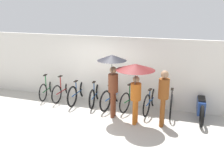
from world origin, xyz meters
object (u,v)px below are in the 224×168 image
Objects in this scene: parked_bicycle_3 at (95,94)px; parked_bicycle_6 at (151,100)px; parked_bicycle_1 at (64,90)px; parked_bicycle_2 at (79,92)px; parked_bicycle_4 at (113,96)px; parked_bicycle_7 at (171,103)px; pedestrian_center at (136,75)px; pedestrian_trailing at (163,94)px; pedestrian_leading at (112,70)px; motorcycle at (201,107)px; parked_bicycle_0 at (48,88)px; parked_bicycle_5 at (132,98)px.

parked_bicycle_3 is 0.94× the size of parked_bicycle_6.
parked_bicycle_2 is at bearing -96.52° from parked_bicycle_1.
parked_bicycle_4 is 1.05× the size of parked_bicycle_7.
pedestrian_trailing is at bearing -164.37° from pedestrian_center.
parked_bicycle_1 is 0.70m from parked_bicycle_2.
motorcycle is (2.74, 0.91, -1.22)m from pedestrian_leading.
parked_bicycle_7 is (4.87, -0.06, -0.00)m from parked_bicycle_0.
parked_bicycle_1 is at bearing 79.13° from parked_bicycle_3.
parked_bicycle_2 is 2.09m from parked_bicycle_5.
parked_bicycle_0 is 0.94× the size of parked_bicycle_1.
parked_bicycle_4 is (2.79, -0.11, 0.03)m from parked_bicycle_0.
pedestrian_trailing is 0.88× the size of motorcycle.
pedestrian_leading is (1.00, -0.96, 1.24)m from parked_bicycle_3.
pedestrian_leading reaches higher than parked_bicycle_1.
pedestrian_leading reaches higher than pedestrian_center.
parked_bicycle_6 is at bearing -91.32° from parked_bicycle_1.
pedestrian_center is at bearing -117.73° from parked_bicycle_2.
parked_bicycle_6 is at bearing -91.56° from parked_bicycle_2.
pedestrian_center is at bearing 15.09° from pedestrian_trailing.
parked_bicycle_1 is 3.48m from parked_bicycle_6.
motorcycle is (1.11, 0.96, -0.64)m from pedestrian_trailing.
parked_bicycle_5 is 1.82m from pedestrian_center.
parked_bicycle_0 is 0.98× the size of parked_bicycle_3.
parked_bicycle_5 is 0.91× the size of pedestrian_center.
pedestrian_center is at bearing -132.23° from parked_bicycle_3.
pedestrian_leading is at bearing -117.70° from parked_bicycle_0.
parked_bicycle_0 is at bearing 102.84° from parked_bicycle_5.
parked_bicycle_0 is at bearing 97.30° from parked_bicycle_4.
parked_bicycle_6 is at bearing 88.31° from parked_bicycle_7.
pedestrian_leading reaches higher than parked_bicycle_4.
parked_bicycle_1 is 0.93× the size of parked_bicycle_2.
parked_bicycle_3 is at bearing -21.41° from pedestrian_trailing.
pedestrian_center is (3.20, -1.32, 1.21)m from parked_bicycle_1.
parked_bicycle_7 reaches higher than parked_bicycle_6.
pedestrian_trailing is (1.92, -0.99, 0.64)m from parked_bicycle_4.
parked_bicycle_2 is 0.96× the size of pedestrian_center.
pedestrian_leading is 0.86m from pedestrian_center.
parked_bicycle_0 is 3.48m from parked_bicycle_5.
parked_bicycle_7 is at bearing -79.05° from parked_bicycle_5.
parked_bicycle_7 is 0.95m from motorcycle.
pedestrian_center is 1.11× the size of pedestrian_trailing.
parked_bicycle_0 is 1.40m from parked_bicycle_2.
parked_bicycle_0 reaches higher than parked_bicycle_7.
pedestrian_leading is 1.06× the size of motorcycle.
parked_bicycle_6 is (2.79, -0.01, -0.00)m from parked_bicycle_2.
parked_bicycle_2 is at bearing -31.41° from pedestrian_leading.
parked_bicycle_1 is at bearing 96.53° from parked_bicycle_4.
pedestrian_center is at bearing 138.31° from parked_bicycle_7.
parked_bicycle_4 is 0.70m from parked_bicycle_5.
parked_bicycle_1 reaches higher than parked_bicycle_2.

